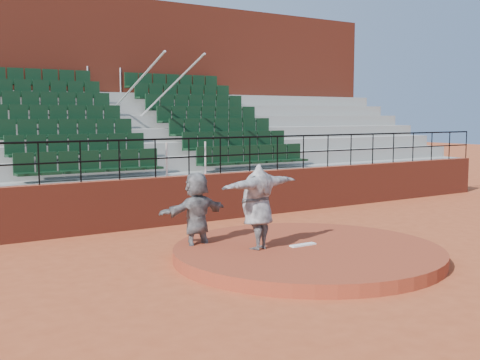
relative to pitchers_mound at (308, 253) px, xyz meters
name	(u,v)px	position (x,y,z in m)	size (l,w,h in m)	color
ground	(307,259)	(0.00, 0.00, -0.12)	(90.00, 90.00, 0.00)	#AB4A26
pitchers_mound	(308,253)	(0.00, 0.00, 0.00)	(5.50, 5.50, 0.25)	maroon
pitching_rubber	(303,245)	(0.00, 0.15, 0.14)	(0.60, 0.15, 0.03)	white
boundary_wall	(189,199)	(0.00, 5.00, 0.53)	(24.00, 0.30, 1.30)	maroon
wall_railing	(189,149)	(0.00, 5.00, 1.90)	(24.04, 0.05, 1.03)	black
seating_deck	(134,161)	(0.00, 8.64, 1.33)	(24.00, 5.97, 4.63)	gray
press_box_facade	(90,98)	(0.00, 12.60, 3.43)	(24.00, 3.00, 7.10)	maroon
pitcher	(258,207)	(-0.97, 0.41, 0.98)	(2.11, 0.57, 1.72)	black
fielder	(197,214)	(-1.75, 1.51, 0.76)	(1.64, 0.52, 1.76)	black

